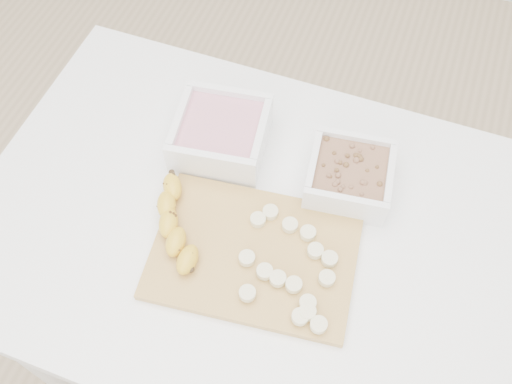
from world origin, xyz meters
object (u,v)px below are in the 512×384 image
(banana, at_px, (176,225))
(cutting_board, at_px, (254,254))
(bowl_yogurt, at_px, (221,133))
(bowl_granola, at_px, (349,176))
(table, at_px, (251,247))

(banana, bearing_deg, cutting_board, -20.65)
(bowl_yogurt, height_order, banana, bowl_yogurt)
(bowl_granola, bearing_deg, cutting_board, -120.19)
(bowl_yogurt, relative_size, cutting_board, 0.55)
(bowl_yogurt, relative_size, bowl_granola, 1.15)
(table, xyz_separation_m, cutting_board, (0.03, -0.06, 0.10))
(bowl_yogurt, distance_m, banana, 0.20)
(bowl_yogurt, bearing_deg, bowl_granola, -1.06)
(cutting_board, distance_m, banana, 0.14)
(bowl_yogurt, bearing_deg, cutting_board, -54.74)
(table, height_order, cutting_board, cutting_board)
(table, xyz_separation_m, bowl_granola, (0.14, 0.13, 0.13))
(bowl_yogurt, distance_m, cutting_board, 0.24)
(bowl_yogurt, height_order, cutting_board, bowl_yogurt)
(bowl_granola, xyz_separation_m, banana, (-0.25, -0.20, -0.00))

